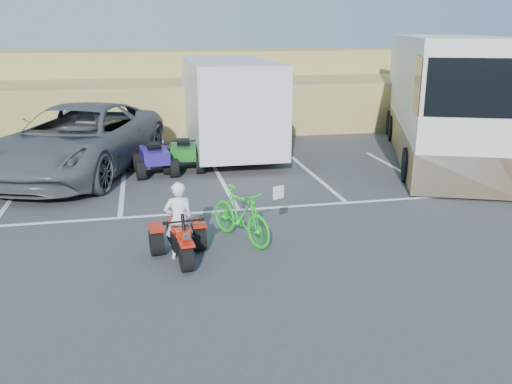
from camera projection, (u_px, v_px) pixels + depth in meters
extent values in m
plane|color=#3B3B3D|center=(260.00, 249.00, 10.45)|extent=(100.00, 100.00, 0.00)
cube|color=white|center=(16.00, 192.00, 14.08)|extent=(0.12, 5.00, 0.01)
cube|color=white|center=(123.00, 186.00, 14.61)|extent=(0.12, 5.00, 0.01)
cube|color=white|center=(222.00, 181.00, 15.14)|extent=(0.12, 5.00, 0.01)
cube|color=white|center=(314.00, 176.00, 15.67)|extent=(0.12, 5.00, 0.01)
cube|color=white|center=(400.00, 171.00, 16.20)|extent=(0.12, 5.00, 0.01)
cube|color=white|center=(481.00, 166.00, 16.73)|extent=(0.12, 5.00, 0.01)
cube|color=white|center=(238.00, 210.00, 12.70)|extent=(28.00, 0.12, 0.01)
cube|color=olive|center=(191.00, 104.00, 23.28)|extent=(40.00, 6.00, 2.00)
cube|color=olive|center=(184.00, 74.00, 26.27)|extent=(40.00, 4.00, 2.20)
imported|color=white|center=(179.00, 220.00, 9.88)|extent=(0.56, 0.40, 1.45)
imported|color=#14BF19|center=(240.00, 215.00, 10.72)|extent=(1.28, 1.87, 1.10)
imported|color=#4E5156|center=(78.00, 140.00, 15.72)|extent=(5.43, 7.78, 1.97)
cube|color=silver|center=(229.00, 102.00, 18.26)|extent=(2.73, 6.68, 2.77)
cylinder|color=black|center=(229.00, 141.00, 18.64)|extent=(2.45, 0.80, 0.78)
cube|color=silver|center=(441.00, 96.00, 17.83)|extent=(6.34, 10.83, 3.81)
cube|color=brown|center=(437.00, 137.00, 18.23)|extent=(6.39, 10.84, 1.06)
cube|color=black|center=(480.00, 88.00, 12.59)|extent=(2.27, 0.91, 1.38)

